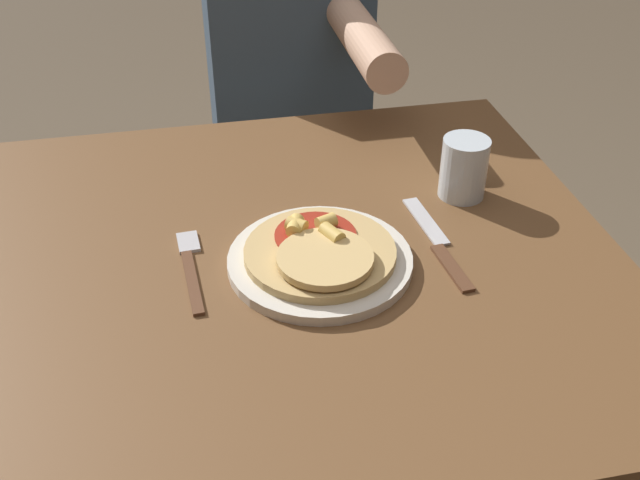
# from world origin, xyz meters

# --- Properties ---
(dining_table) EXTENTS (0.91, 0.82, 0.78)m
(dining_table) POSITION_xyz_m (0.00, 0.00, 0.64)
(dining_table) COLOR brown
(dining_table) RESTS_ON ground_plane
(plate) EXTENTS (0.24, 0.24, 0.01)m
(plate) POSITION_xyz_m (0.05, -0.03, 0.78)
(plate) COLOR silver
(plate) RESTS_ON dining_table
(pizza) EXTENTS (0.20, 0.20, 0.04)m
(pizza) POSITION_xyz_m (0.05, -0.03, 0.80)
(pizza) COLOR tan
(pizza) RESTS_ON plate
(fork) EXTENTS (0.03, 0.18, 0.00)m
(fork) POSITION_xyz_m (-0.12, 0.00, 0.78)
(fork) COLOR brown
(fork) RESTS_ON dining_table
(knife) EXTENTS (0.03, 0.22, 0.00)m
(knife) POSITION_xyz_m (0.21, -0.02, 0.78)
(knife) COLOR brown
(knife) RESTS_ON dining_table
(drinking_glass) EXTENTS (0.07, 0.07, 0.09)m
(drinking_glass) POSITION_xyz_m (0.29, 0.10, 0.82)
(drinking_glass) COLOR silver
(drinking_glass) RESTS_ON dining_table
(person_diner) EXTENTS (0.32, 0.52, 1.23)m
(person_diner) POSITION_xyz_m (0.12, 0.68, 0.71)
(person_diner) COLOR #2D2D38
(person_diner) RESTS_ON ground_plane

